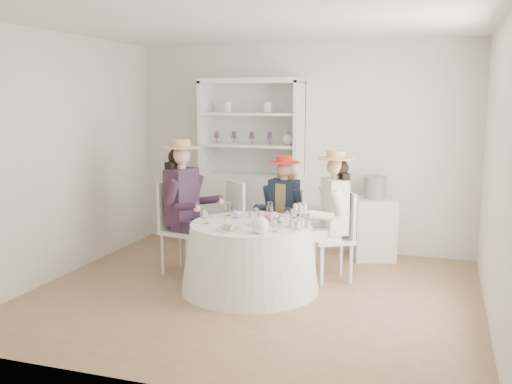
% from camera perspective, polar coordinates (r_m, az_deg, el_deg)
% --- Properties ---
extents(ground, '(4.50, 4.50, 0.00)m').
position_cam_1_polar(ground, '(5.96, -0.31, -10.16)').
color(ground, '#8A6445').
rests_on(ground, ground).
extents(ceiling, '(4.50, 4.50, 0.00)m').
position_cam_1_polar(ceiling, '(5.66, -0.33, 16.55)').
color(ceiling, white).
rests_on(ceiling, wall_back).
extents(wall_back, '(4.50, 0.00, 4.50)m').
position_cam_1_polar(wall_back, '(7.57, 4.52, 4.49)').
color(wall_back, silver).
rests_on(wall_back, ground).
extents(wall_front, '(4.50, 0.00, 4.50)m').
position_cam_1_polar(wall_front, '(3.83, -9.88, -0.47)').
color(wall_front, silver).
rests_on(wall_front, ground).
extents(wall_left, '(0.00, 4.50, 4.50)m').
position_cam_1_polar(wall_left, '(6.71, -18.88, 3.38)').
color(wall_left, silver).
rests_on(wall_left, ground).
extents(wall_right, '(0.00, 4.50, 4.50)m').
position_cam_1_polar(wall_right, '(5.38, 23.04, 1.75)').
color(wall_right, silver).
rests_on(wall_right, ground).
extents(tea_table, '(1.44, 1.44, 0.71)m').
position_cam_1_polar(tea_table, '(6.00, -0.60, -6.49)').
color(tea_table, white).
rests_on(tea_table, ground).
extents(hutch, '(1.40, 0.70, 2.24)m').
position_cam_1_polar(hutch, '(7.58, -0.37, 0.31)').
color(hutch, silver).
rests_on(hutch, ground).
extents(side_table, '(0.61, 0.61, 0.76)m').
position_cam_1_polar(side_table, '(7.28, 11.70, -3.59)').
color(side_table, silver).
rests_on(side_table, ground).
extents(hatbox, '(0.36, 0.36, 0.28)m').
position_cam_1_polar(hatbox, '(7.18, 11.84, 0.46)').
color(hatbox, black).
rests_on(hatbox, side_table).
extents(guest_left, '(0.61, 0.58, 1.54)m').
position_cam_1_polar(guest_left, '(6.49, -7.24, -0.69)').
color(guest_left, silver).
rests_on(guest_left, ground).
extents(guest_mid, '(0.49, 0.52, 1.32)m').
position_cam_1_polar(guest_mid, '(6.76, 2.74, -1.24)').
color(guest_mid, silver).
rests_on(guest_mid, ground).
extents(guest_right, '(0.61, 0.56, 1.44)m').
position_cam_1_polar(guest_right, '(6.24, 7.66, -1.63)').
color(guest_right, silver).
rests_on(guest_right, ground).
extents(spare_chair, '(0.60, 0.60, 1.04)m').
position_cam_1_polar(spare_chair, '(6.73, -1.18, -2.93)').
color(spare_chair, silver).
rests_on(spare_chair, ground).
extents(teacup_a, '(0.12, 0.12, 0.08)m').
position_cam_1_polar(teacup_a, '(6.13, -1.90, -2.32)').
color(teacup_a, white).
rests_on(teacup_a, tea_table).
extents(teacup_b, '(0.07, 0.07, 0.06)m').
position_cam_1_polar(teacup_b, '(6.17, -0.43, -2.32)').
color(teacup_b, white).
rests_on(teacup_b, tea_table).
extents(teacup_c, '(0.10, 0.10, 0.07)m').
position_cam_1_polar(teacup_c, '(5.91, 2.32, -2.82)').
color(teacup_c, white).
rests_on(teacup_c, tea_table).
extents(flower_bowl, '(0.24, 0.24, 0.05)m').
position_cam_1_polar(flower_bowl, '(5.77, 1.03, -3.16)').
color(flower_bowl, white).
rests_on(flower_bowl, tea_table).
extents(flower_arrangement, '(0.19, 0.20, 0.07)m').
position_cam_1_polar(flower_arrangement, '(5.76, 1.08, -2.51)').
color(flower_arrangement, pink).
rests_on(flower_arrangement, tea_table).
extents(table_teapot, '(0.24, 0.17, 0.18)m').
position_cam_1_polar(table_teapot, '(5.47, 0.46, -3.35)').
color(table_teapot, white).
rests_on(table_teapot, tea_table).
extents(sandwich_plate, '(0.28, 0.28, 0.06)m').
position_cam_1_polar(sandwich_plate, '(5.61, -2.62, -3.66)').
color(sandwich_plate, white).
rests_on(sandwich_plate, tea_table).
extents(cupcake_stand, '(0.25, 0.25, 0.23)m').
position_cam_1_polar(cupcake_stand, '(5.71, 4.42, -2.73)').
color(cupcake_stand, white).
rests_on(cupcake_stand, tea_table).
extents(stemware_set, '(0.93, 0.97, 0.15)m').
position_cam_1_polar(stemware_set, '(5.89, -0.61, -2.43)').
color(stemware_set, white).
rests_on(stemware_set, tea_table).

